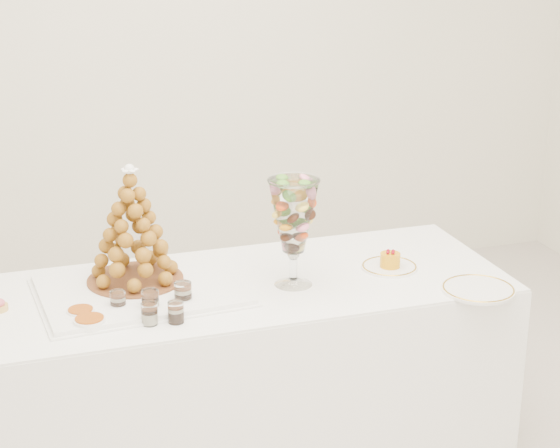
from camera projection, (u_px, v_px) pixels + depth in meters
name	position (u px, v px, depth m)	size (l,w,h in m)	color
buffet_table	(250.00, 371.00, 3.32)	(1.78, 0.72, 0.68)	white
lace_tray	(141.00, 290.00, 3.11)	(0.65, 0.49, 0.02)	white
macaron_vase	(294.00, 217.00, 3.11)	(0.17, 0.17, 0.37)	white
cake_plate	(389.00, 267.00, 3.33)	(0.20, 0.20, 0.01)	white
spare_plate	(478.00, 290.00, 3.13)	(0.25, 0.25, 0.01)	white
verrine_a	(118.00, 301.00, 2.98)	(0.05, 0.05, 0.07)	white
verrine_b	(150.00, 301.00, 2.96)	(0.06, 0.06, 0.08)	white
verrine_c	(183.00, 294.00, 3.02)	(0.06, 0.06, 0.08)	white
verrine_d	(150.00, 314.00, 2.88)	(0.05, 0.05, 0.07)	white
verrine_e	(176.00, 312.00, 2.89)	(0.05, 0.05, 0.07)	white
ramekin_back	(81.00, 314.00, 2.93)	(0.09, 0.09, 0.03)	white
ramekin_front	(90.00, 323.00, 2.86)	(0.10, 0.10, 0.03)	white
croquembouche	(132.00, 225.00, 3.10)	(0.33, 0.33, 0.41)	brown
mousse_cake	(390.00, 260.00, 3.31)	(0.07, 0.07, 0.06)	orange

